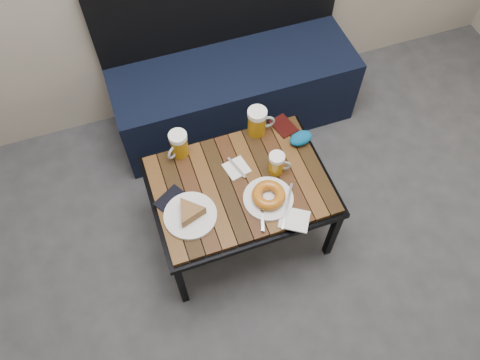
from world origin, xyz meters
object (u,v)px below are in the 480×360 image
object	(u,v)px
bench	(233,85)
cafe_table	(240,188)
knit_pouch	(301,138)
beer_mug_centre	(258,122)
beer_mug_left	(179,144)
plate_pie	(190,214)
beer_mug_right	(277,163)
passport_burgundy	(283,126)
plate_bagel	(269,197)
passport_navy	(171,200)

from	to	relation	value
bench	cafe_table	distance (m)	0.82
knit_pouch	beer_mug_centre	bearing A→B (deg)	144.19
bench	beer_mug_left	distance (m)	0.73
beer_mug_left	plate_pie	bearing A→B (deg)	45.53
beer_mug_right	passport_burgundy	xyz separation A→B (m)	(0.13, 0.23, -0.06)
plate_bagel	bench	bearing A→B (deg)	81.55
passport_navy	cafe_table	bearing A→B (deg)	57.09
cafe_table	beer_mug_centre	world-z (taller)	beer_mug_centre
cafe_table	passport_navy	xyz separation A→B (m)	(-0.32, 0.02, 0.05)
plate_bagel	beer_mug_left	bearing A→B (deg)	128.83
bench	passport_burgundy	bearing A→B (deg)	-80.32
plate_bagel	passport_navy	bearing A→B (deg)	161.34
plate_pie	passport_navy	world-z (taller)	plate_pie
beer_mug_left	passport_burgundy	xyz separation A→B (m)	(0.53, -0.01, -0.07)
bench	knit_pouch	world-z (taller)	bench
plate_bagel	knit_pouch	world-z (taller)	plate_bagel
beer_mug_left	passport_burgundy	bearing A→B (deg)	142.09
bench	beer_mug_left	xyz separation A→B (m)	(-0.44, -0.52, 0.27)
cafe_table	passport_navy	size ratio (longest dim) A/B	6.05
plate_bagel	cafe_table	bearing A→B (deg)	126.37
plate_pie	beer_mug_left	bearing A→B (deg)	82.06
beer_mug_right	knit_pouch	xyz separation A→B (m)	(0.18, 0.12, -0.03)
beer_mug_left	plate_bagel	size ratio (longest dim) A/B	0.49
beer_mug_left	passport_navy	world-z (taller)	beer_mug_left
cafe_table	passport_burgundy	world-z (taller)	passport_burgundy
bench	beer_mug_centre	world-z (taller)	bench
passport_navy	passport_burgundy	world-z (taller)	same
plate_bagel	knit_pouch	size ratio (longest dim) A/B	2.38
beer_mug_centre	passport_burgundy	world-z (taller)	beer_mug_centre
beer_mug_centre	beer_mug_right	xyz separation A→B (m)	(0.00, -0.25, -0.02)
beer_mug_left	plate_pie	distance (m)	0.36
plate_bagel	passport_burgundy	distance (m)	0.43
beer_mug_left	beer_mug_centre	bearing A→B (deg)	143.66
beer_mug_centre	plate_pie	size ratio (longest dim) A/B	0.64
plate_pie	knit_pouch	xyz separation A→B (m)	(0.63, 0.22, -0.00)
cafe_table	beer_mug_left	world-z (taller)	beer_mug_left
bench	passport_navy	size ratio (longest dim) A/B	10.09
cafe_table	knit_pouch	distance (m)	0.39
bench	plate_bagel	size ratio (longest dim) A/B	4.93
cafe_table	knit_pouch	world-z (taller)	knit_pouch
plate_bagel	passport_burgundy	world-z (taller)	plate_bagel
beer_mug_centre	knit_pouch	world-z (taller)	beer_mug_centre
cafe_table	bench	bearing A→B (deg)	73.75
beer_mug_centre	beer_mug_right	bearing A→B (deg)	-80.71
beer_mug_centre	passport_navy	bearing A→B (deg)	-145.60
beer_mug_right	plate_bagel	distance (m)	0.17
plate_pie	knit_pouch	size ratio (longest dim) A/B	1.98
bench	plate_pie	bearing A→B (deg)	-119.54
beer_mug_right	plate_bagel	size ratio (longest dim) A/B	0.42
cafe_table	passport_navy	distance (m)	0.33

